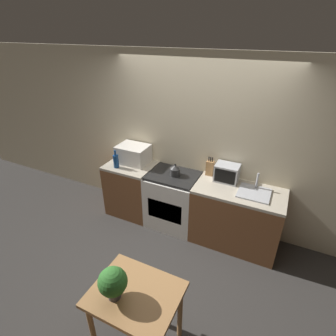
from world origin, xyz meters
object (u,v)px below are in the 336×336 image
object	(u,v)px
stove_range	(173,200)
microwave	(133,154)
bottle	(116,161)
toaster_oven	(227,173)
dining_table	(136,302)
kettle	(175,170)

from	to	relation	value
stove_range	microwave	distance (m)	0.97
microwave	bottle	distance (m)	0.31
microwave	toaster_oven	world-z (taller)	microwave
dining_table	toaster_oven	bearing A→B (deg)	82.50
kettle	bottle	bearing A→B (deg)	-169.61
microwave	dining_table	world-z (taller)	microwave
stove_range	microwave	world-z (taller)	microwave
kettle	toaster_oven	bearing A→B (deg)	13.10
kettle	toaster_oven	world-z (taller)	toaster_oven
stove_range	kettle	world-z (taller)	kettle
stove_range	toaster_oven	world-z (taller)	toaster_oven
microwave	bottle	size ratio (longest dim) A/B	1.68
stove_range	toaster_oven	size ratio (longest dim) A/B	2.75
stove_range	toaster_oven	distance (m)	0.96
kettle	microwave	world-z (taller)	microwave
microwave	toaster_oven	distance (m)	1.51
toaster_oven	dining_table	size ratio (longest dim) A/B	0.42
stove_range	toaster_oven	bearing A→B (deg)	12.59
microwave	dining_table	distance (m)	2.35
kettle	dining_table	size ratio (longest dim) A/B	0.24
microwave	toaster_oven	bearing A→B (deg)	2.66
microwave	bottle	xyz separation A→B (m)	(-0.15, -0.27, -0.03)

